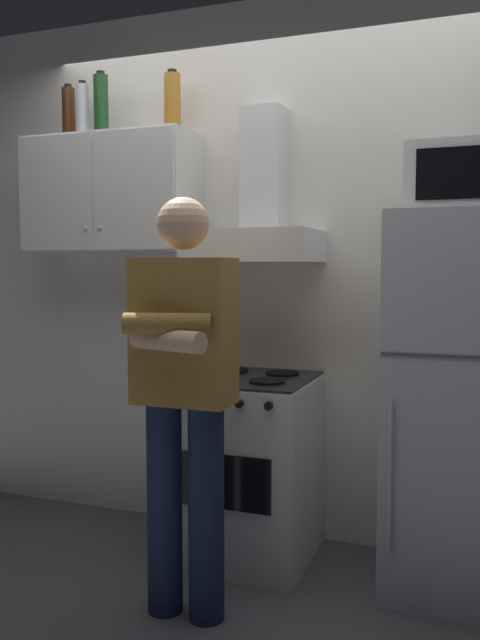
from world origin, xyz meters
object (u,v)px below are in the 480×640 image
at_px(microwave, 467,178).
at_px(bottle_wine_green, 101,105).
at_px(upper_cabinet, 112,195).
at_px(stove_oven, 248,466).
at_px(bottle_liquor_amber, 172,103).
at_px(range_hood, 257,221).
at_px(bottle_rum_dark, 69,114).
at_px(refrigerator, 461,404).
at_px(bottle_vodka_clear, 83,110).
at_px(person_standing, 184,391).

bearing_deg(microwave, bottle_wine_green, 177.05).
bearing_deg(upper_cabinet, stove_oven, -8.90).
bearing_deg(bottle_liquor_amber, range_hood, -5.35).
distance_m(upper_cabinet, stove_oven, 1.55).
xyz_separation_m(stove_oven, bottle_liquor_amber, (-0.47, 0.17, 1.77)).
distance_m(bottle_wine_green, bottle_rum_dark, 0.24).
height_order(range_hood, refrigerator, range_hood).
bearing_deg(stove_oven, bottle_vodka_clear, 173.86).
xyz_separation_m(refrigerator, bottle_liquor_amber, (-1.42, 0.17, 1.40)).
relative_size(upper_cabinet, bottle_liquor_amber, 2.89).
xyz_separation_m(range_hood, microwave, (0.95, -0.11, 0.14)).
bearing_deg(bottle_wine_green, upper_cabinet, 17.05).
bearing_deg(person_standing, bottle_wine_green, 137.96).
bearing_deg(bottle_liquor_amber, stove_oven, -20.02).
bearing_deg(refrigerator, microwave, 90.90).
relative_size(person_standing, bottle_rum_dark, 5.55).
height_order(microwave, bottle_vodka_clear, bottle_vodka_clear).
distance_m(upper_cabinet, bottle_vodka_clear, 0.46).
bearing_deg(bottle_vodka_clear, microwave, -2.50).
xyz_separation_m(upper_cabinet, stove_oven, (0.80, -0.13, -1.32)).
bearing_deg(bottle_vodka_clear, bottle_wine_green, 5.08).
bearing_deg(person_standing, upper_cabinet, 135.74).
bearing_deg(person_standing, bottle_rum_dark, 143.23).
bearing_deg(range_hood, microwave, -6.46).
distance_m(range_hood, bottle_wine_green, 1.04).
xyz_separation_m(stove_oven, person_standing, (-0.05, -0.61, 0.47)).
xyz_separation_m(person_standing, bottle_rum_dark, (-1.03, 0.77, 1.29)).
relative_size(upper_cabinet, bottle_rum_dark, 3.04).
xyz_separation_m(upper_cabinet, refrigerator, (1.75, -0.12, -0.95)).
distance_m(person_standing, bottle_rum_dark, 1.82).
bearing_deg(person_standing, bottle_liquor_amber, 118.30).
relative_size(microwave, bottle_vodka_clear, 1.67).
bearing_deg(bottle_wine_green, range_hood, 1.03).
distance_m(person_standing, bottle_wine_green, 1.69).
xyz_separation_m(person_standing, bottle_vodka_clear, (-0.90, 0.71, 1.29)).
xyz_separation_m(stove_oven, microwave, (0.95, 0.02, 1.31)).
xyz_separation_m(person_standing, bottle_wine_green, (-0.80, 0.72, 1.31)).
relative_size(stove_oven, bottle_rum_dark, 2.96).
height_order(bottle_liquor_amber, bottle_wine_green, bottle_wine_green).
distance_m(range_hood, bottle_liquor_amber, 0.76).
height_order(upper_cabinet, microwave, upper_cabinet).
height_order(stove_oven, person_standing, person_standing).
bearing_deg(person_standing, bottle_vodka_clear, 141.80).
distance_m(microwave, bottle_liquor_amber, 1.50).
distance_m(upper_cabinet, microwave, 1.75).
height_order(bottle_vodka_clear, bottle_liquor_amber, bottle_liquor_amber).
bearing_deg(bottle_rum_dark, microwave, -4.04).
relative_size(microwave, bottle_rum_dark, 1.62).
distance_m(bottle_liquor_amber, bottle_wine_green, 0.38).
relative_size(refrigerator, bottle_liquor_amber, 5.13).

